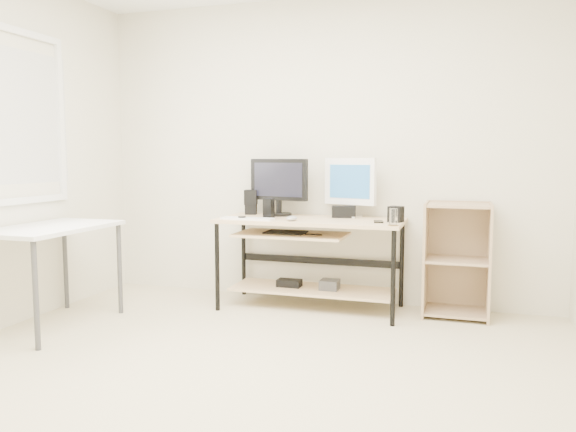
# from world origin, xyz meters

# --- Properties ---
(room) EXTENTS (4.01, 4.01, 2.62)m
(room) POSITION_xyz_m (-0.14, 0.04, 1.32)
(room) COLOR beige
(room) RESTS_ON ground
(desk) EXTENTS (1.50, 0.65, 0.75)m
(desk) POSITION_xyz_m (-0.03, 1.66, 0.54)
(desk) COLOR beige
(desk) RESTS_ON ground
(side_table) EXTENTS (0.60, 1.00, 0.75)m
(side_table) POSITION_xyz_m (-1.68, 0.60, 0.67)
(side_table) COLOR white
(side_table) RESTS_ON ground
(shelf_unit) EXTENTS (0.50, 0.40, 0.90)m
(shelf_unit) POSITION_xyz_m (1.15, 1.82, 0.45)
(shelf_unit) COLOR tan
(shelf_unit) RESTS_ON ground
(black_monitor) EXTENTS (0.53, 0.22, 0.49)m
(black_monitor) POSITION_xyz_m (-0.33, 1.81, 1.03)
(black_monitor) COLOR black
(black_monitor) RESTS_ON desk
(white_imac) EXTENTS (0.46, 0.18, 0.49)m
(white_imac) POSITION_xyz_m (0.28, 1.86, 1.04)
(white_imac) COLOR silver
(white_imac) RESTS_ON desk
(keyboard) EXTENTS (0.43, 0.13, 0.02)m
(keyboard) POSITION_xyz_m (-0.47, 1.44, 0.76)
(keyboard) COLOR white
(keyboard) RESTS_ON desk
(mouse) EXTENTS (0.10, 0.13, 0.04)m
(mouse) POSITION_xyz_m (-0.10, 1.45, 0.77)
(mouse) COLOR #ACACB1
(mouse) RESTS_ON desk
(center_speaker) EXTENTS (0.21, 0.12, 0.10)m
(center_speaker) POSITION_xyz_m (0.24, 1.81, 0.80)
(center_speaker) COLOR black
(center_speaker) RESTS_ON desk
(speaker_left) EXTENTS (0.13, 0.13, 0.22)m
(speaker_left) POSITION_xyz_m (-0.59, 1.83, 0.86)
(speaker_left) COLOR black
(speaker_left) RESTS_ON desk
(speaker_right) EXTENTS (0.12, 0.12, 0.12)m
(speaker_right) POSITION_xyz_m (0.69, 1.63, 0.81)
(speaker_right) COLOR black
(speaker_right) RESTS_ON desk
(audio_controller) EXTENTS (0.10, 0.07, 0.17)m
(audio_controller) POSITION_xyz_m (-0.33, 1.56, 0.83)
(audio_controller) COLOR black
(audio_controller) RESTS_ON desk
(volume_puck) EXTENTS (0.07, 0.07, 0.03)m
(volume_puck) POSITION_xyz_m (-0.52, 1.44, 0.76)
(volume_puck) COLOR black
(volume_puck) RESTS_ON desk
(smartphone) EXTENTS (0.09, 0.14, 0.01)m
(smartphone) POSITION_xyz_m (0.57, 1.57, 0.76)
(smartphone) COLOR black
(smartphone) RESTS_ON desk
(coaster) EXTENTS (0.08, 0.08, 0.01)m
(coaster) POSITION_xyz_m (0.70, 1.38, 0.75)
(coaster) COLOR olive
(coaster) RESTS_ON desk
(drinking_glass) EXTENTS (0.06, 0.06, 0.12)m
(drinking_glass) POSITION_xyz_m (0.70, 1.38, 0.82)
(drinking_glass) COLOR white
(drinking_glass) RESTS_ON coaster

